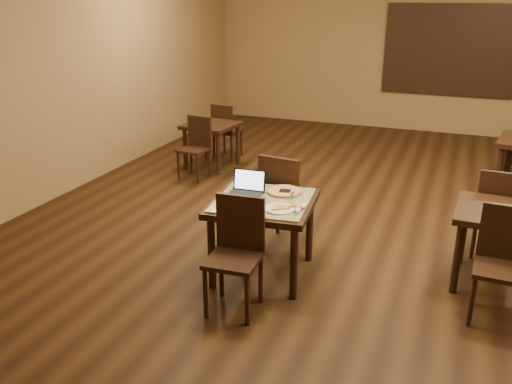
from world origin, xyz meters
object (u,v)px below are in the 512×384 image
at_px(laptop, 247,188).
at_px(other_table_b_chair_near, 196,144).
at_px(tiled_table, 263,210).
at_px(pizza_pan, 284,192).
at_px(other_table_c_chair_near, 502,257).
at_px(other_table_b_chair_far, 225,128).
at_px(other_table_c, 501,223).
at_px(chair_main_far, 283,196).
at_px(other_table_b, 211,131).
at_px(chair_main_near, 237,247).
at_px(other_table_c_chair_far, 498,209).

bearing_deg(laptop, other_table_b_chair_near, 123.49).
xyz_separation_m(tiled_table, pizza_pan, (0.12, 0.24, 0.11)).
relative_size(pizza_pan, other_table_b_chair_near, 0.40).
relative_size(laptop, other_table_c_chair_near, 0.34).
distance_m(other_table_b_chair_far, other_table_c, 4.89).
xyz_separation_m(tiled_table, other_table_b_chair_near, (-1.92, 2.36, -0.16)).
relative_size(chair_main_far, other_table_b, 1.27).
bearing_deg(laptop, other_table_b_chair_far, 114.01).
bearing_deg(chair_main_far, laptop, 77.05).
distance_m(other_table_b, other_table_b_chair_far, 0.52).
height_order(laptop, pizza_pan, laptop).
bearing_deg(other_table_b_chair_far, other_table_c, 150.96).
relative_size(tiled_table, chair_main_near, 1.03).
bearing_deg(chair_main_far, other_table_b, -42.45).
relative_size(other_table_c, other_table_c_chair_near, 0.87).
relative_size(chair_main_near, other_table_c, 1.19).
xyz_separation_m(other_table_b, other_table_c_chair_far, (3.99, -1.73, -0.03)).
height_order(tiled_table, other_table_c, tiled_table).
distance_m(laptop, other_table_c_chair_far, 2.51).
xyz_separation_m(tiled_table, chair_main_far, (-0.01, 0.61, -0.08)).
bearing_deg(pizza_pan, other_table_b, 127.84).
relative_size(other_table_b_chair_near, other_table_c, 1.07).
distance_m(other_table_c, other_table_c_chair_near, 0.56).
distance_m(pizza_pan, other_table_b_chair_near, 2.95).
height_order(other_table_c, other_table_c_chair_far, other_table_c_chair_far).
relative_size(other_table_b, other_table_c, 0.97).
height_order(chair_main_far, laptop, chair_main_far).
relative_size(laptop, other_table_b_chair_far, 0.37).
relative_size(other_table_b_chair_near, other_table_c_chair_near, 0.93).
height_order(chair_main_far, other_table_b_chair_near, chair_main_far).
relative_size(other_table_b, other_table_b_chair_near, 0.91).
distance_m(other_table_c, other_table_c_chair_far, 0.56).
distance_m(other_table_b_chair_near, other_table_c_chair_near, 4.62).
height_order(chair_main_near, other_table_c_chair_near, chair_main_near).
height_order(pizza_pan, other_table_c_chair_near, other_table_c_chair_near).
bearing_deg(chair_main_near, chair_main_far, 86.59).
bearing_deg(chair_main_far, tiled_table, 98.39).
height_order(other_table_b, other_table_b_chair_far, other_table_b_chair_far).
xyz_separation_m(chair_main_near, other_table_c, (2.07, 1.20, 0.06)).
xyz_separation_m(other_table_b, other_table_c, (4.00, -2.29, 0.04)).
height_order(other_table_b, other_table_c, other_table_c).
height_order(chair_main_near, other_table_c, chair_main_near).
height_order(other_table_b, other_table_b_chair_near, other_table_b_chair_near).
xyz_separation_m(tiled_table, laptop, (-0.20, 0.10, 0.16)).
relative_size(pizza_pan, other_table_c, 0.43).
bearing_deg(other_table_c, other_table_b_chair_far, 148.01).
xyz_separation_m(tiled_table, other_table_c_chair_far, (2.06, 1.14, -0.12)).
relative_size(pizza_pan, other_table_c_chair_near, 0.37).
bearing_deg(other_table_b_chair_far, chair_main_far, 130.63).
relative_size(tiled_table, other_table_b_chair_near, 1.14).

